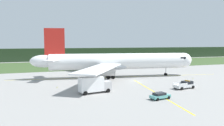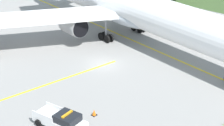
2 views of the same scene
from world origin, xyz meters
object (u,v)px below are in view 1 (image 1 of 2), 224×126
at_px(catering_truck, 94,84).
at_px(staff_car, 160,96).
at_px(apron_cone, 178,84).
at_px(ops_pickup_truck, 185,85).
at_px(airliner, 116,62).

distance_m(catering_truck, staff_car, 14.39).
height_order(catering_truck, apron_cone, catering_truck).
bearing_deg(staff_car, apron_cone, 41.39).
bearing_deg(ops_pickup_truck, airliner, 112.94).
xyz_separation_m(ops_pickup_truck, staff_car, (-11.08, -6.68, -0.20)).
distance_m(airliner, apron_cone, 21.63).
xyz_separation_m(catering_truck, staff_car, (10.75, -9.50, -1.20)).
height_order(airliner, staff_car, airliner).
height_order(airliner, apron_cone, airliner).
xyz_separation_m(airliner, catering_truck, (-12.40, -19.43, -3.03)).
bearing_deg(airliner, ops_pickup_truck, -67.06).
xyz_separation_m(staff_car, apron_cone, (11.80, 10.40, -0.38)).
relative_size(airliner, catering_truck, 7.04).
distance_m(catering_truck, apron_cone, 22.62).
relative_size(catering_truck, apron_cone, 11.32).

